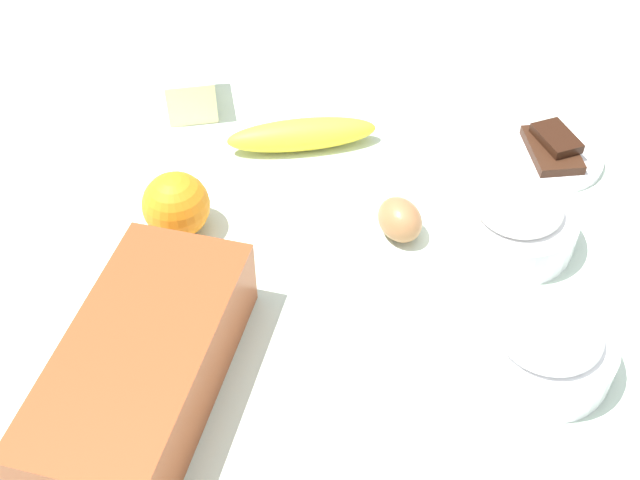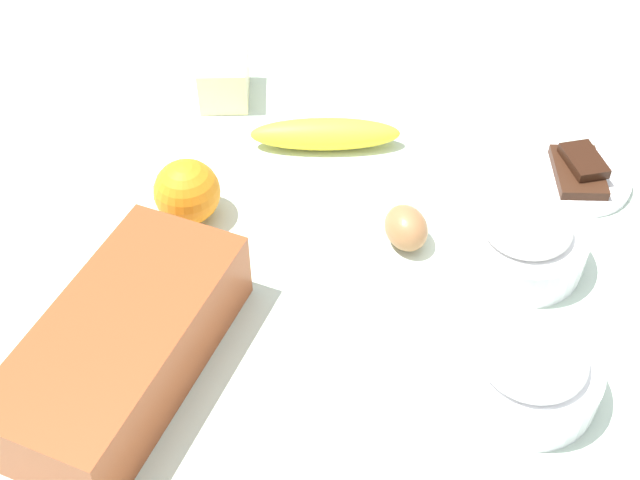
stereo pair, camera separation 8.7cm
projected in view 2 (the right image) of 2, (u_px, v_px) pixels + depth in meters
ground_plane at (320, 272)px, 0.90m from camera, size 2.40×2.40×0.02m
loaf_pan at (123, 345)px, 0.77m from camera, size 0.30×0.18×0.08m
flour_bowl at (524, 241)px, 0.88m from camera, size 0.14×0.14×0.07m
sugar_bowl at (529, 370)px, 0.76m from camera, size 0.14×0.14×0.07m
banana at (325, 134)px, 1.03m from camera, size 0.09×0.20×0.04m
orange_fruit at (187, 192)px, 0.92m from camera, size 0.08×0.08×0.08m
butter_block at (224, 78)px, 1.10m from camera, size 0.10×0.08×0.06m
egg_near_butter at (406, 228)px, 0.90m from camera, size 0.07×0.07×0.05m
chocolate_plate at (577, 175)px, 0.99m from camera, size 0.13×0.13×0.03m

